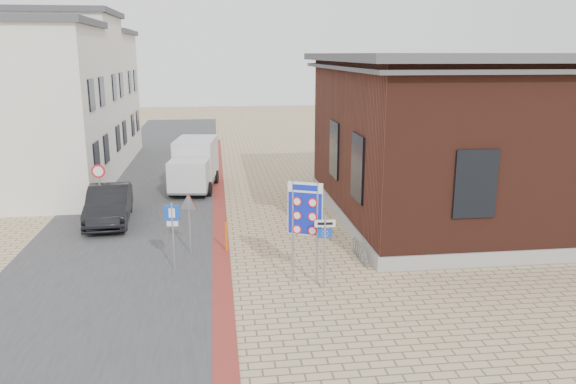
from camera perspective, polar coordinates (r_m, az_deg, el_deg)
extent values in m
plane|color=tan|center=(16.85, 0.26, -9.86)|extent=(120.00, 120.00, 0.00)
cube|color=#38383A|center=(31.22, -13.55, 0.96)|extent=(7.00, 60.00, 0.02)
cube|color=maroon|center=(26.17, -7.02, -1.21)|extent=(0.60, 40.00, 0.02)
cube|color=gray|center=(25.72, 18.36, -1.56)|extent=(12.15, 12.15, 0.50)
cube|color=#441E15|center=(25.09, 18.92, 5.62)|extent=(12.00, 12.00, 6.00)
cube|color=#47464B|center=(24.88, 19.50, 12.81)|extent=(13.00, 13.00, 0.30)
cube|color=#47464B|center=(24.88, 19.43, 11.89)|extent=(12.70, 12.70, 0.15)
cube|color=black|center=(20.32, 7.12, 2.47)|extent=(0.12, 1.60, 2.40)
cube|color=black|center=(24.15, 4.76, 4.34)|extent=(0.12, 1.60, 2.40)
cube|color=black|center=(18.58, 18.51, 0.78)|extent=(1.40, 0.12, 2.20)
cube|color=white|center=(28.84, -25.62, 7.00)|extent=(7.00, 6.00, 8.00)
cube|color=#47464B|center=(28.74, -26.51, 15.21)|extent=(7.40, 6.40, 0.30)
cube|color=black|center=(27.03, -18.89, 3.37)|extent=(0.10, 1.10, 1.40)
cube|color=black|center=(29.35, -18.00, 4.22)|extent=(0.10, 1.10, 1.40)
cube|color=black|center=(26.70, -19.36, 9.29)|extent=(0.10, 1.10, 1.40)
cube|color=black|center=(29.05, -18.41, 9.67)|extent=(0.10, 1.10, 1.40)
cube|color=white|center=(34.54, -22.67, 8.87)|extent=(7.00, 6.00, 8.80)
cube|color=#47464B|center=(34.53, -23.40, 16.40)|extent=(7.40, 6.40, 0.30)
cube|color=black|center=(32.86, -16.89, 5.27)|extent=(0.10, 1.10, 1.40)
cube|color=black|center=(35.20, -16.28, 5.85)|extent=(0.10, 1.10, 1.40)
cube|color=black|center=(32.58, -17.24, 10.14)|extent=(0.10, 1.10, 1.40)
cube|color=black|center=(34.95, -16.59, 10.39)|extent=(0.10, 1.10, 1.40)
cube|color=white|center=(40.38, -20.44, 9.07)|extent=(7.00, 6.00, 8.00)
cube|color=#47464B|center=(40.31, -20.95, 14.95)|extent=(7.40, 6.40, 0.30)
cube|color=black|center=(38.74, -15.50, 6.59)|extent=(0.10, 1.10, 1.40)
cube|color=black|center=(41.10, -15.05, 7.01)|extent=(0.10, 1.10, 1.40)
cube|color=black|center=(38.51, -15.77, 10.72)|extent=(0.10, 1.10, 1.40)
cube|color=black|center=(40.88, -15.30, 10.90)|extent=(0.10, 1.10, 1.40)
torus|color=slate|center=(18.69, 7.73, -6.60)|extent=(0.04, 0.60, 0.60)
torus|color=slate|center=(18.97, 7.49, -6.29)|extent=(0.04, 0.60, 0.60)
torus|color=slate|center=(19.24, 7.27, -5.99)|extent=(0.04, 0.60, 0.60)
torus|color=slate|center=(19.51, 7.05, -5.69)|extent=(0.04, 0.60, 0.60)
torus|color=slate|center=(19.78, 6.83, -5.41)|extent=(0.04, 0.60, 0.60)
cube|color=slate|center=(19.33, 7.24, -6.71)|extent=(0.08, 1.60, 0.04)
imported|color=black|center=(24.20, -17.73, -1.21)|extent=(1.91, 4.68, 1.51)
cube|color=slate|center=(29.11, -9.47, 1.02)|extent=(2.42, 4.94, 0.22)
cube|color=silver|center=(27.35, -10.06, 1.67)|extent=(2.02, 1.71, 1.41)
cube|color=black|center=(26.66, -10.32, 1.93)|extent=(1.67, 0.29, 0.70)
cube|color=silver|center=(29.65, -9.32, 3.51)|extent=(2.31, 3.38, 1.94)
cylinder|color=black|center=(27.93, -11.78, 0.28)|extent=(0.30, 0.73, 0.70)
cylinder|color=black|center=(27.62, -8.02, 0.28)|extent=(0.30, 0.73, 0.70)
cylinder|color=black|center=(30.63, -10.76, 1.52)|extent=(0.30, 0.73, 0.70)
cylinder|color=black|center=(30.35, -7.33, 1.53)|extent=(0.30, 0.73, 0.70)
cylinder|color=gray|center=(16.92, 0.50, -4.08)|extent=(0.07, 0.07, 3.13)
cylinder|color=gray|center=(16.73, 2.98, -4.31)|extent=(0.07, 0.07, 3.13)
cube|color=white|center=(16.60, 1.75, -1.72)|extent=(0.99, 0.49, 1.61)
cube|color=#0F22BB|center=(16.60, 1.75, -1.72)|extent=(0.95, 0.47, 1.56)
cube|color=white|center=(16.44, 1.77, 0.46)|extent=(0.95, 0.48, 0.30)
cylinder|color=gray|center=(16.54, 3.74, -6.13)|extent=(0.07, 0.07, 2.26)
cube|color=silver|center=(16.26, 3.79, -3.21)|extent=(0.61, 0.08, 0.22)
cube|color=#0F38B7|center=(16.35, 3.77, -4.19)|extent=(0.41, 0.07, 0.27)
cylinder|color=gray|center=(18.24, -11.59, -4.51)|extent=(0.07, 0.07, 2.23)
cube|color=blue|center=(18.01, -11.71, -2.08)|extent=(0.49, 0.11, 0.49)
cube|color=white|center=(18.11, -11.66, -3.17)|extent=(0.36, 0.09, 0.16)
cylinder|color=gray|center=(19.67, -9.96, -3.36)|extent=(0.07, 0.07, 2.05)
cylinder|color=gray|center=(24.42, -18.54, -0.09)|extent=(0.07, 0.07, 2.38)
cylinder|color=red|center=(24.23, -18.71, 2.02)|extent=(0.56, 0.05, 0.56)
cylinder|color=#DB590B|center=(19.84, -6.29, -4.56)|extent=(0.11, 0.11, 1.07)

